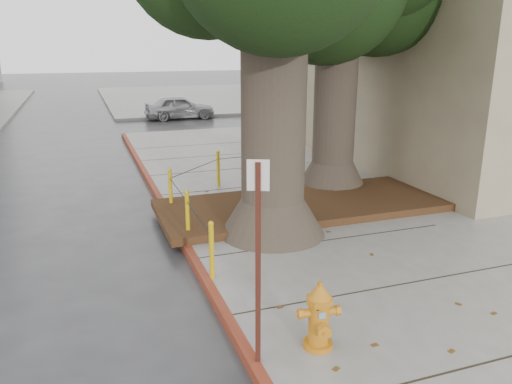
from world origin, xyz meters
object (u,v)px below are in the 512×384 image
fire_hydrant (319,316)px  car_red (376,105)px  signpost (258,253)px  car_silver (180,107)px

fire_hydrant → car_red: (12.39, 18.27, 0.07)m
fire_hydrant → signpost: signpost is taller
fire_hydrant → car_red: bearing=65.2°
signpost → car_red: bearing=78.4°
fire_hydrant → car_silver: bearing=92.7°
signpost → car_red: signpost is taller
car_silver → car_red: size_ratio=0.91×
fire_hydrant → signpost: size_ratio=0.36×
car_silver → car_red: bearing=-105.7°
fire_hydrant → car_silver: 21.13m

